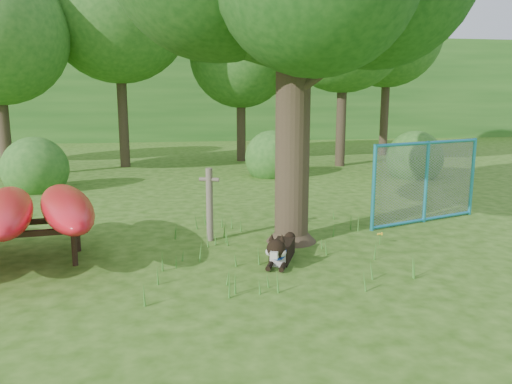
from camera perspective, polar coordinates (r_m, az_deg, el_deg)
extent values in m
plane|color=#264E0F|center=(7.57, -0.05, -9.23)|extent=(80.00, 80.00, 0.00)
cylinder|color=#31261B|center=(8.79, 4.25, 9.42)|extent=(0.79, 0.79, 4.76)
cone|color=#31261B|center=(9.11, 4.06, -4.17)|extent=(1.18, 1.18, 0.48)
cylinder|color=#31261B|center=(8.74, 8.13, 13.70)|extent=(1.35, 0.20, 1.01)
cylinder|color=#31261B|center=(9.09, 1.43, 16.10)|extent=(0.82, 0.97, 0.97)
cylinder|color=brown|center=(9.06, -5.32, -1.46)|extent=(0.16, 0.16, 1.34)
cylinder|color=brown|center=(8.97, -5.38, 1.43)|extent=(0.36, 0.18, 0.07)
cylinder|color=black|center=(8.30, -20.04, -6.11)|extent=(0.10, 0.10, 0.54)
cylinder|color=black|center=(9.02, -19.72, -4.73)|extent=(0.10, 0.10, 0.54)
ellipsoid|color=red|center=(8.65, -26.57, -1.86)|extent=(1.55, 3.33, 0.52)
ellipsoid|color=red|center=(8.53, -20.86, -1.58)|extent=(1.66, 3.33, 0.52)
cube|color=black|center=(8.15, 3.02, -6.75)|extent=(0.57, 0.84, 0.27)
cube|color=beige|center=(7.83, 2.59, -7.56)|extent=(0.29, 0.24, 0.25)
sphere|color=black|center=(7.57, 2.32, -6.50)|extent=(0.29, 0.29, 0.29)
cube|color=beige|center=(7.46, 2.12, -7.14)|extent=(0.16, 0.19, 0.10)
sphere|color=beige|center=(7.58, 1.61, -6.83)|extent=(0.14, 0.14, 0.14)
sphere|color=beige|center=(7.55, 2.97, -6.92)|extent=(0.14, 0.14, 0.14)
cone|color=black|center=(7.59, 1.80, -5.22)|extent=(0.15, 0.16, 0.14)
cone|color=black|center=(7.56, 2.99, -5.29)|extent=(0.12, 0.14, 0.14)
cylinder|color=black|center=(7.71, 1.60, -8.38)|extent=(0.20, 0.34, 0.08)
cylinder|color=black|center=(7.68, 3.11, -8.49)|extent=(0.20, 0.34, 0.08)
sphere|color=black|center=(8.51, 3.91, -5.18)|extent=(0.18, 0.18, 0.18)
torus|color=#1840BB|center=(7.68, 2.44, -6.79)|extent=(0.29, 0.18, 0.28)
cylinder|color=teal|center=(9.92, 13.29, 0.45)|extent=(0.10, 0.10, 1.70)
cylinder|color=teal|center=(10.91, 18.86, 1.08)|extent=(0.10, 0.10, 1.70)
cylinder|color=teal|center=(11.98, 23.47, 1.61)|extent=(0.10, 0.10, 1.70)
cylinder|color=teal|center=(10.81, 19.13, 5.34)|extent=(2.70, 1.01, 0.07)
cylinder|color=teal|center=(11.07, 18.60, -3.02)|extent=(2.70, 1.01, 0.07)
plane|color=gray|center=(10.91, 18.86, 1.08)|extent=(2.68, 0.94, 2.84)
cylinder|color=#3F7F29|center=(9.17, 13.98, -5.28)|extent=(0.02, 0.02, 0.20)
sphere|color=gold|center=(9.15, 14.01, -4.69)|extent=(0.04, 0.04, 0.04)
sphere|color=gold|center=(9.18, 14.19, -4.58)|extent=(0.04, 0.04, 0.04)
sphere|color=gold|center=(9.16, 13.77, -4.71)|extent=(0.04, 0.04, 0.04)
sphere|color=gold|center=(9.13, 14.20, -4.73)|extent=(0.04, 0.04, 0.04)
sphere|color=gold|center=(9.12, 13.95, -4.67)|extent=(0.04, 0.04, 0.04)
cylinder|color=#31261B|center=(17.85, -26.99, 8.15)|extent=(0.36, 0.36, 4.20)
cylinder|color=#31261B|center=(19.10, -15.07, 10.64)|extent=(0.36, 0.36, 5.25)
sphere|color=#275D1E|center=(19.34, -15.53, 19.55)|extent=(5.20, 5.20, 5.20)
cylinder|color=#31261B|center=(20.20, -1.72, 9.01)|extent=(0.36, 0.36, 3.85)
sphere|color=#275D1E|center=(20.24, -1.75, 15.25)|extent=(4.00, 4.00, 4.00)
cylinder|color=#31261B|center=(19.03, 9.76, 10.11)|extent=(0.36, 0.36, 4.76)
sphere|color=#275D1E|center=(19.19, 10.04, 18.26)|extent=(4.80, 4.80, 4.80)
cylinder|color=#31261B|center=(22.91, 14.54, 10.22)|extent=(0.36, 0.36, 4.90)
sphere|color=#275D1E|center=(23.06, 14.89, 17.18)|extent=(4.60, 4.60, 4.60)
sphere|color=#275D1E|center=(15.25, -23.74, 0.16)|extent=(1.80, 1.80, 1.80)
sphere|color=#275D1E|center=(17.04, 17.55, 1.64)|extent=(1.80, 1.80, 1.80)
sphere|color=#275D1E|center=(16.52, 1.85, 1.87)|extent=(1.80, 1.80, 1.80)
cube|color=#275D1E|center=(35.03, -7.48, 11.51)|extent=(80.00, 12.00, 6.00)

